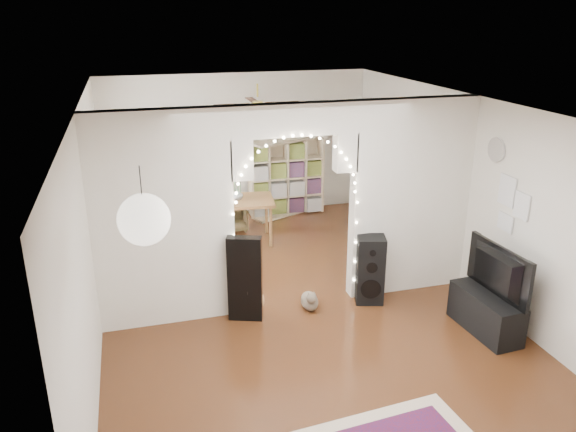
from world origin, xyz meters
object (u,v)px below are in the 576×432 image
object	(u,v)px
floor_speaker	(370,270)
dining_table	(238,204)
dining_chair_right	(234,219)
acoustic_guitar	(249,289)
bookcase	(286,177)
dining_chair_left	(203,260)
media_console	(486,313)

from	to	relation	value
floor_speaker	dining_table	xyz separation A→B (m)	(-1.29, 2.59, 0.21)
floor_speaker	dining_chair_right	size ratio (longest dim) A/B	2.03
dining_table	dining_chair_right	distance (m)	0.71
acoustic_guitar	floor_speaker	distance (m)	1.66
bookcase	dining_chair_right	world-z (taller)	bookcase
dining_chair_left	floor_speaker	bearing A→B (deg)	-40.16
bookcase	dining_chair_left	distance (m)	3.04
dining_table	floor_speaker	bearing A→B (deg)	-56.23
acoustic_guitar	dining_chair_left	xyz separation A→B (m)	(-0.39, 1.46, -0.19)
bookcase	floor_speaker	bearing A→B (deg)	-111.08
floor_speaker	media_console	xyz separation A→B (m)	(1.06, -1.10, -0.22)
floor_speaker	dining_chair_left	xyz separation A→B (m)	(-2.05, 1.47, -0.24)
floor_speaker	dining_chair_right	xyz separation A→B (m)	(-1.27, 3.13, -0.26)
floor_speaker	dining_chair_left	distance (m)	2.53
floor_speaker	media_console	bearing A→B (deg)	-29.37
floor_speaker	bookcase	size ratio (longest dim) A/B	0.64
acoustic_guitar	bookcase	world-z (taller)	bookcase
acoustic_guitar	dining_chair_right	world-z (taller)	acoustic_guitar
dining_chair_right	media_console	bearing A→B (deg)	-62.10
acoustic_guitar	dining_chair_right	distance (m)	3.15
dining_chair_left	dining_chair_right	size ratio (longest dim) A/B	1.08
media_console	dining_table	size ratio (longest dim) A/B	0.77
floor_speaker	media_console	distance (m)	1.55
floor_speaker	media_console	world-z (taller)	floor_speaker
acoustic_guitar	dining_chair_left	distance (m)	1.53
dining_chair_right	floor_speaker	bearing A→B (deg)	-68.89
bookcase	dining_chair_left	bearing A→B (deg)	-153.11
bookcase	dining_table	size ratio (longest dim) A/B	1.14
bookcase	dining_chair_right	xyz separation A→B (m)	(-1.16, -0.63, -0.53)
dining_table	dining_chair_right	size ratio (longest dim) A/B	2.79
media_console	dining_table	xyz separation A→B (m)	(-2.36, 3.70, 0.43)
dining_table	dining_chair_right	xyz separation A→B (m)	(0.02, 0.53, -0.47)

